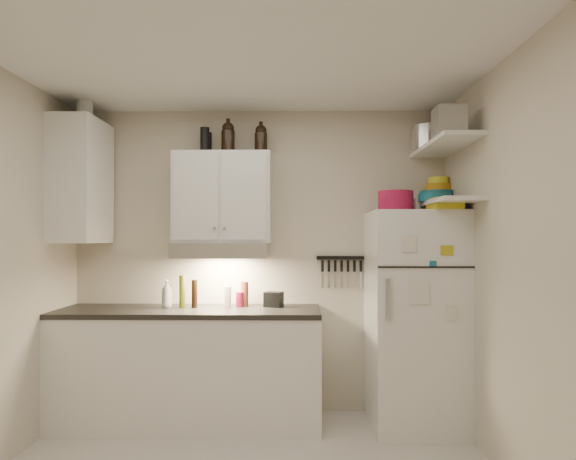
{
  "coord_description": "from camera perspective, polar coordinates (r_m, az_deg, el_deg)",
  "views": [
    {
      "loc": [
        0.3,
        -2.67,
        1.49
      ],
      "look_at": [
        0.25,
        0.9,
        1.55
      ],
      "focal_mm": 30.0,
      "sensor_mm": 36.0,
      "label": 1
    }
  ],
  "objects": [
    {
      "name": "ceiling",
      "position": [
        2.91,
        -5.54,
        21.66
      ],
      "size": [
        3.2,
        3.0,
        0.02
      ],
      "primitive_type": "cube",
      "color": "white",
      "rests_on": "ground"
    },
    {
      "name": "back_wall",
      "position": [
        4.2,
        -3.31,
        -3.56
      ],
      "size": [
        3.2,
        0.02,
        2.6
      ],
      "primitive_type": "cube",
      "color": "beige",
      "rests_on": "ground"
    },
    {
      "name": "right_wall",
      "position": [
        2.98,
        26.95,
        -4.5
      ],
      "size": [
        0.02,
        3.0,
        2.6
      ],
      "primitive_type": "cube",
      "color": "beige",
      "rests_on": "ground"
    },
    {
      "name": "base_cabinet",
      "position": [
        4.1,
        -11.64,
        -15.78
      ],
      "size": [
        2.1,
        0.6,
        0.88
      ],
      "primitive_type": "cube",
      "color": "white",
      "rests_on": "floor"
    },
    {
      "name": "countertop",
      "position": [
        4.01,
        -11.62,
        -9.41
      ],
      "size": [
        2.1,
        0.62,
        0.04
      ],
      "primitive_type": "cube",
      "color": "black",
      "rests_on": "base_cabinet"
    },
    {
      "name": "upper_cabinet",
      "position": [
        4.07,
        -7.71,
        3.77
      ],
      "size": [
        0.8,
        0.33,
        0.75
      ],
      "primitive_type": "cube",
      "color": "white",
      "rests_on": "back_wall"
    },
    {
      "name": "side_cabinet",
      "position": [
        4.27,
        -23.31,
        5.3
      ],
      "size": [
        0.33,
        0.55,
        1.0
      ],
      "primitive_type": "cube",
      "color": "white",
      "rests_on": "left_wall"
    },
    {
      "name": "range_hood",
      "position": [
        3.99,
        -7.86,
        -2.39
      ],
      "size": [
        0.76,
        0.46,
        0.12
      ],
      "primitive_type": "cube",
      "color": "silver",
      "rests_on": "back_wall"
    },
    {
      "name": "fridge",
      "position": [
        4.0,
        14.75,
        -10.14
      ],
      "size": [
        0.7,
        0.68,
        1.7
      ],
      "primitive_type": "cube",
      "color": "white",
      "rests_on": "floor"
    },
    {
      "name": "shelf_hi",
      "position": [
        3.94,
        18.01,
        9.47
      ],
      "size": [
        0.3,
        0.95,
        0.03
      ],
      "primitive_type": "cube",
      "color": "white",
      "rests_on": "right_wall"
    },
    {
      "name": "shelf_lo",
      "position": [
        3.88,
        18.05,
        3.07
      ],
      "size": [
        0.3,
        0.95,
        0.03
      ],
      "primitive_type": "cube",
      "color": "white",
      "rests_on": "right_wall"
    },
    {
      "name": "knife_strip",
      "position": [
        4.18,
        6.29,
        -3.29
      ],
      "size": [
        0.42,
        0.02,
        0.03
      ],
      "primitive_type": "cube",
      "color": "black",
      "rests_on": "back_wall"
    },
    {
      "name": "dutch_oven",
      "position": [
        3.9,
        12.62,
        3.33
      ],
      "size": [
        0.34,
        0.34,
        0.16
      ],
      "primitive_type": "cylinder",
      "rotation": [
        0.0,
        0.0,
        -0.26
      ],
      "color": "#9D123C",
      "rests_on": "fridge"
    },
    {
      "name": "book_stack",
      "position": [
        3.76,
        18.1,
        2.95
      ],
      "size": [
        0.21,
        0.26,
        0.09
      ],
      "primitive_type": "cube",
      "rotation": [
        0.0,
        0.0,
        0.02
      ],
      "color": "gold",
      "rests_on": "fridge"
    },
    {
      "name": "spice_jar",
      "position": [
        3.95,
        15.03,
        2.85
      ],
      "size": [
        0.07,
        0.07,
        0.1
      ],
      "primitive_type": "cylinder",
      "rotation": [
        0.0,
        0.0,
        0.14
      ],
      "color": "silver",
      "rests_on": "fridge"
    },
    {
      "name": "stock_pot",
      "position": [
        4.26,
        16.29,
        10.29
      ],
      "size": [
        0.3,
        0.3,
        0.21
      ],
      "primitive_type": "cylinder",
      "rotation": [
        0.0,
        0.0,
        -0.01
      ],
      "color": "silver",
      "rests_on": "shelf_hi"
    },
    {
      "name": "tin_a",
      "position": [
        3.97,
        18.7,
        10.95
      ],
      "size": [
        0.23,
        0.22,
        0.18
      ],
      "primitive_type": "cube",
      "rotation": [
        0.0,
        0.0,
        0.4
      ],
      "color": "#AAAAAD",
      "rests_on": "shelf_hi"
    },
    {
      "name": "tin_b",
      "position": [
        3.65,
        18.53,
        12.11
      ],
      "size": [
        0.2,
        0.2,
        0.2
      ],
      "primitive_type": "cube",
      "rotation": [
        0.0,
        0.0,
        -0.01
      ],
      "color": "#AAAAAD",
      "rests_on": "shelf_hi"
    },
    {
      "name": "bowl_teal",
      "position": [
        4.21,
        17.16,
        3.7
      ],
      "size": [
        0.27,
        0.27,
        0.11
      ],
      "primitive_type": "cylinder",
      "color": "#155E77",
      "rests_on": "shelf_lo"
    },
    {
      "name": "bowl_orange",
      "position": [
        4.28,
        17.39,
        4.8
      ],
      "size": [
        0.22,
        0.22,
        0.07
      ],
      "primitive_type": "cylinder",
      "color": "orange",
      "rests_on": "bowl_teal"
    },
    {
      "name": "bowl_yellow",
      "position": [
        4.28,
        17.39,
        5.59
      ],
      "size": [
        0.17,
        0.17,
        0.05
      ],
      "primitive_type": "cylinder",
      "color": "yellow",
      "rests_on": "bowl_orange"
    },
    {
      "name": "plates",
      "position": [
        3.92,
        16.94,
        3.7
      ],
      "size": [
        0.27,
        0.27,
        0.06
      ],
      "primitive_type": "cylinder",
      "rotation": [
        0.0,
        0.0,
        -0.11
      ],
      "color": "#155E77",
      "rests_on": "shelf_lo"
    },
    {
      "name": "growler_a",
      "position": [
        4.13,
        -7.12,
        10.84
      ],
      "size": [
        0.14,
        0.14,
        0.27
      ],
      "primitive_type": null,
      "rotation": [
        0.0,
        0.0,
        0.24
      ],
      "color": "black",
      "rests_on": "upper_cabinet"
    },
    {
      "name": "growler_b",
      "position": [
        4.15,
        -3.23,
        10.69
      ],
      "size": [
        0.13,
        0.13,
        0.26
      ],
      "primitive_type": null,
      "rotation": [
        0.0,
        0.0,
        0.26
      ],
      "color": "black",
      "rests_on": "upper_cabinet"
    },
    {
      "name": "thermos_a",
      "position": [
        4.23,
        -9.49,
        10.04
      ],
      "size": [
        0.08,
        0.08,
        0.19
      ],
      "primitive_type": "cylinder",
      "rotation": [
        0.0,
        0.0,
        0.19
      ],
      "color": "black",
      "rests_on": "upper_cabinet"
    },
    {
      "name": "thermos_b",
      "position": [
        4.18,
        -9.84,
        10.38
      ],
      "size": [
        0.08,
        0.08,
        0.22
      ],
      "primitive_type": "cylinder",
      "rotation": [
        0.0,
        0.0,
        -0.03
      ],
      "color": "black",
      "rests_on": "upper_cabinet"
    },
    {
      "name": "side_jar",
      "position": [
        4.34,
        -22.95,
        13.05
      ],
      "size": [
        0.14,
        0.14,
        0.17
      ],
      "primitive_type": "cylinder",
      "rotation": [
        0.0,
        0.0,
        0.11
      ],
      "color": "silver",
      "rests_on": "side_cabinet"
    },
    {
      "name": "soap_bottle",
      "position": [
        4.09,
        -14.16,
        -7.16
      ],
      "size": [
        0.11,
        0.11,
        0.25
      ],
      "primitive_type": "imported",
      "rotation": [
        0.0,
        0.0,
        0.11
      ],
      "color": "white",
      "rests_on": "countertop"
    },
    {
      "name": "pepper_mill",
      "position": [
        4.07,
        -5.17,
        -7.56
      ],
      "size": [
        0.08,
        0.08,
        0.21
      ],
      "primitive_type": "cylinder",
      "rotation": [
        0.0,
        0.0,
        0.42
      ],
      "color": "brown",
      "rests_on": "countertop"
    },
    {
      "name": "oil_bottle",
      "position": [
        4.07,
        -12.43,
        -7.12
      ],
      "size": [
        0.06,
        0.06,
        0.27
      ],
      "primitive_type": "cylinder",
      "rotation": [
        0.0,
        0.0,
        -0.22
      ],
      "color": "#565A16",
      "rests_on": "countertop"
    },
    {
      "name": "vinegar_bottle",
      "position": [
        4.04,
        -11.02,
        -7.42
      ],
      "size": [
        0.05,
        0.05,
        0.23
      ],
      "primitive_type": "cylinder",
      "rotation": [
        0.0,
        0.0,
        0.12
      ],
      "color": "black",
      "rests_on": "countertop"
    },
    {
      "name": "clear_bottle",
      "position": [
        4.01,
        -7.14,
        -7.9
      ],
      "size": [
        0.06,
        0.06,
        0.17
      ],
      "primitive_type": "cylinder",
      "rotation": [
        0.0,
        0.0,
        -0.09
      ],
      "color": "silver",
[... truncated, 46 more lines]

